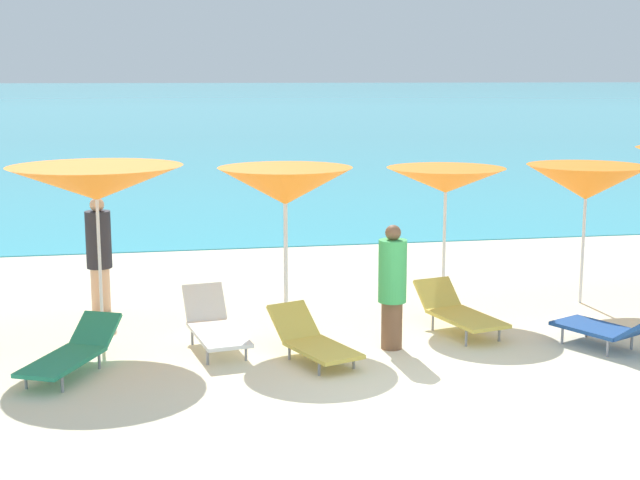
# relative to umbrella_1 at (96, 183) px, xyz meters

# --- Properties ---
(ground_plane) EXTENTS (50.00, 100.00, 0.30)m
(ground_plane) POSITION_rel_umbrella_1_xyz_m (3.62, 6.87, -2.29)
(ground_plane) COLOR beige
(ocean_water) EXTENTS (650.00, 440.00, 0.02)m
(ocean_water) POSITION_rel_umbrella_1_xyz_m (3.62, 226.21, -2.13)
(ocean_water) COLOR #38B7CC
(ocean_water) RESTS_ON ground_plane
(umbrella_1) EXTENTS (2.50, 2.50, 2.37)m
(umbrella_1) POSITION_rel_umbrella_1_xyz_m (0.00, 0.00, 0.00)
(umbrella_1) COLOR silver
(umbrella_1) RESTS_ON ground_plane
(umbrella_2) EXTENTS (1.87, 1.87, 2.30)m
(umbrella_2) POSITION_rel_umbrella_1_xyz_m (2.50, 0.01, -0.10)
(umbrella_2) COLOR silver
(umbrella_2) RESTS_ON ground_plane
(umbrella_3) EXTENTS (1.83, 1.83, 2.18)m
(umbrella_3) POSITION_rel_umbrella_1_xyz_m (5.03, 0.74, -0.16)
(umbrella_3) COLOR silver
(umbrella_3) RESTS_ON ground_plane
(umbrella_4) EXTENTS (2.02, 2.02, 2.17)m
(umbrella_4) POSITION_rel_umbrella_1_xyz_m (7.30, 0.74, -0.24)
(umbrella_4) COLOR silver
(umbrella_4) RESTS_ON ground_plane
(lounge_chair_1) EXTENTS (1.18, 1.58, 0.60)m
(lounge_chair_1) POSITION_rel_umbrella_1_xyz_m (6.50, -1.66, -1.84)
(lounge_chair_1) COLOR #1E478C
(lounge_chair_1) RESTS_ON ground_plane
(lounge_chair_4) EXTENTS (0.97, 1.67, 0.63)m
(lounge_chair_4) POSITION_rel_umbrella_1_xyz_m (4.84, -0.50, -1.84)
(lounge_chair_4) COLOR #D8BF4C
(lounge_chair_4) RESTS_ON ground_plane
(lounge_chair_5) EXTENTS (1.05, 1.59, 0.60)m
(lounge_chair_5) POSITION_rel_umbrella_1_xyz_m (2.63, -1.34, -1.88)
(lounge_chair_5) COLOR #D8BF4C
(lounge_chair_5) RESTS_ON ground_plane
(lounge_chair_6) EXTENTS (1.20, 1.75, 0.56)m
(lounge_chair_6) POSITION_rel_umbrella_1_xyz_m (-0.30, -1.31, -1.88)
(lounge_chair_6) COLOR #268C66
(lounge_chair_6) RESTS_ON ground_plane
(lounge_chair_7) EXTENTS (0.81, 1.70, 0.72)m
(lounge_chair_7) POSITION_rel_umbrella_1_xyz_m (1.46, -0.61, -1.83)
(lounge_chair_7) COLOR white
(lounge_chair_7) RESTS_ON ground_plane
(beachgoer_0) EXTENTS (0.37, 0.37, 1.64)m
(beachgoer_0) POSITION_rel_umbrella_1_xyz_m (3.74, -1.05, -1.28)
(beachgoer_0) COLOR brown
(beachgoer_0) RESTS_ON ground_plane
(beachgoer_1) EXTENTS (0.38, 0.38, 1.73)m
(beachgoer_1) POSITION_rel_umbrella_1_xyz_m (-0.10, 1.67, -1.24)
(beachgoer_1) COLOR #DBAA84
(beachgoer_1) RESTS_ON ground_plane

